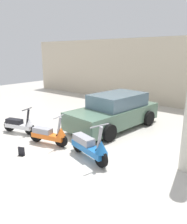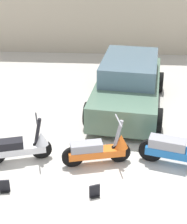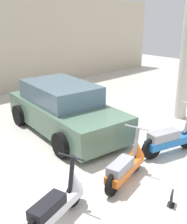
# 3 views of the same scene
# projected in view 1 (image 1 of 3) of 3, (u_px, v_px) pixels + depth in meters

# --- Properties ---
(ground_plane) EXTENTS (28.00, 28.00, 0.00)m
(ground_plane) POSITION_uv_depth(u_px,v_px,m) (44.00, 154.00, 6.38)
(ground_plane) COLOR beige
(wall_back) EXTENTS (19.60, 0.12, 3.68)m
(wall_back) POSITION_uv_depth(u_px,v_px,m) (158.00, 72.00, 11.93)
(wall_back) COLOR beige
(wall_back) RESTS_ON ground_plane
(scooter_front_left) EXTENTS (1.35, 0.64, 0.97)m
(scooter_front_left) POSITION_uv_depth(u_px,v_px,m) (20.00, 124.00, 7.93)
(scooter_front_left) COLOR black
(scooter_front_left) RESTS_ON ground_plane
(scooter_front_right) EXTENTS (1.41, 0.62, 1.00)m
(scooter_front_right) POSITION_uv_depth(u_px,v_px,m) (50.00, 134.00, 6.94)
(scooter_front_right) COLOR black
(scooter_front_right) RESTS_ON ground_plane
(scooter_front_center) EXTENTS (1.58, 0.74, 1.13)m
(scooter_front_center) POSITION_uv_depth(u_px,v_px,m) (90.00, 146.00, 5.93)
(scooter_front_center) COLOR black
(scooter_front_center) RESTS_ON ground_plane
(car_rear_left) EXTENTS (2.24, 4.05, 1.32)m
(car_rear_left) POSITION_uv_depth(u_px,v_px,m) (115.00, 111.00, 8.57)
(car_rear_left) COLOR #51705B
(car_rear_left) RESTS_ON ground_plane
(placard_near_right_scooter) EXTENTS (0.20, 0.17, 0.26)m
(placard_near_right_scooter) POSITION_uv_depth(u_px,v_px,m) (21.00, 152.00, 6.25)
(placard_near_right_scooter) COLOR black
(placard_near_right_scooter) RESTS_ON ground_plane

